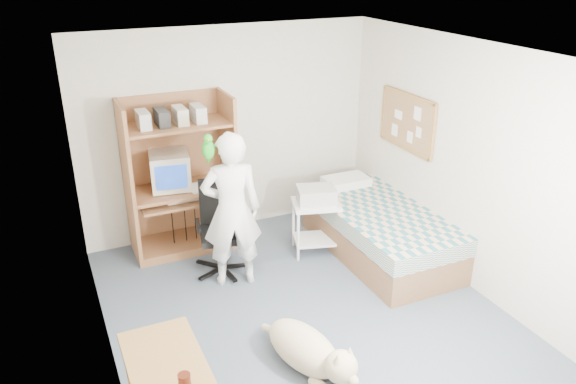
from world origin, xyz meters
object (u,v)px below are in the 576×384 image
object	(u,v)px
bed	(379,230)
dog	(309,350)
printer_cart	(316,219)
person	(232,210)
computer_hutch	(180,182)
office_chair	(221,239)

from	to	relation	value
bed	dog	distance (m)	2.17
dog	bed	bearing A→B (deg)	25.93
printer_cart	person	bearing A→B (deg)	-152.58
computer_hutch	printer_cart	size ratio (longest dim) A/B	2.86
person	dog	world-z (taller)	person
computer_hutch	person	world-z (taller)	computer_hutch
computer_hutch	dog	world-z (taller)	computer_hutch
bed	office_chair	distance (m)	1.82
computer_hutch	person	size ratio (longest dim) A/B	1.08
person	office_chair	bearing A→B (deg)	-70.64
computer_hutch	office_chair	size ratio (longest dim) A/B	1.80
computer_hutch	office_chair	bearing A→B (deg)	-71.36
office_chair	printer_cart	world-z (taller)	office_chair
dog	office_chair	bearing A→B (deg)	78.76
computer_hutch	person	xyz separation A→B (m)	(0.27, -1.00, 0.01)
computer_hutch	printer_cart	bearing A→B (deg)	-30.31
person	bed	bearing A→B (deg)	-171.98
computer_hutch	dog	size ratio (longest dim) A/B	1.56
bed	office_chair	size ratio (longest dim) A/B	2.02
bed	office_chair	world-z (taller)	office_chair
printer_cart	dog	bearing A→B (deg)	-102.29
person	printer_cart	distance (m)	1.17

